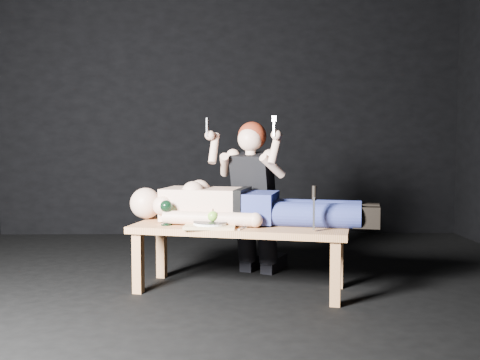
{
  "coord_description": "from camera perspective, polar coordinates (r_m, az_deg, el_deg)",
  "views": [
    {
      "loc": [
        -0.0,
        -3.43,
        1.01
      ],
      "look_at": [
        0.07,
        0.26,
        0.75
      ],
      "focal_mm": 40.64,
      "sensor_mm": 36.0,
      "label": 1
    }
  ],
  "objects": [
    {
      "name": "serving_tray",
      "position": [
        3.57,
        -3.14,
        -4.84
      ],
      "size": [
        0.35,
        0.26,
        0.02
      ],
      "primitive_type": "cube",
      "rotation": [
        0.0,
        0.0,
        -0.07
      ],
      "color": "tan",
      "rests_on": "table"
    },
    {
      "name": "apple",
      "position": [
        3.56,
        -2.85,
        -3.83
      ],
      "size": [
        0.07,
        0.07,
        0.07
      ],
      "primitive_type": "sphere",
      "color": "#509424",
      "rests_on": "plate"
    },
    {
      "name": "back_wall",
      "position": [
        5.95,
        -1.18,
        8.75
      ],
      "size": [
        5.0,
        0.0,
        5.0
      ],
      "primitive_type": "plane",
      "rotation": [
        1.57,
        0.0,
        0.0
      ],
      "color": "black",
      "rests_on": "ground"
    },
    {
      "name": "carving_knife",
      "position": [
        3.42,
        7.79,
        -2.99
      ],
      "size": [
        0.05,
        0.05,
        0.29
      ],
      "primitive_type": null,
      "rotation": [
        0.0,
        0.0,
        -0.25
      ],
      "color": "#B2B2B7",
      "rests_on": "table"
    },
    {
      "name": "ground",
      "position": [
        3.57,
        -1.12,
        -12.39
      ],
      "size": [
        5.0,
        5.0,
        0.0
      ],
      "primitive_type": "plane",
      "color": "black",
      "rests_on": "ground"
    },
    {
      "name": "table",
      "position": [
        3.72,
        0.02,
        -8.15
      ],
      "size": [
        1.53,
        0.87,
        0.45
      ],
      "primitive_type": "cube",
      "rotation": [
        0.0,
        0.0,
        -0.25
      ],
      "color": "tan",
      "rests_on": "ground"
    },
    {
      "name": "fork_flat",
      "position": [
        3.62,
        -5.3,
        -4.83
      ],
      "size": [
        0.08,
        0.14,
        0.01
      ],
      "primitive_type": "cube",
      "rotation": [
        0.0,
        0.0,
        -0.46
      ],
      "color": "#B2B2B7",
      "rests_on": "table"
    },
    {
      "name": "kneeling_woman",
      "position": [
        4.14,
        1.76,
        -1.7
      ],
      "size": [
        0.88,
        0.92,
        1.19
      ],
      "primitive_type": null,
      "rotation": [
        0.0,
        0.0,
        -0.45
      ],
      "color": "black",
      "rests_on": "ground"
    },
    {
      "name": "spoon_flat",
      "position": [
        3.58,
        -0.15,
        -4.91
      ],
      "size": [
        0.11,
        0.12,
        0.01
      ],
      "primitive_type": "cube",
      "rotation": [
        0.0,
        0.0,
        0.72
      ],
      "color": "#B2B2B7",
      "rests_on": "table"
    },
    {
      "name": "knife_flat",
      "position": [
        3.52,
        0.32,
        -5.07
      ],
      "size": [
        0.07,
        0.15,
        0.01
      ],
      "primitive_type": "cube",
      "rotation": [
        0.0,
        0.0,
        -0.39
      ],
      "color": "#B2B2B7",
      "rests_on": "table"
    },
    {
      "name": "plate",
      "position": [
        3.56,
        -3.15,
        -4.55
      ],
      "size": [
        0.23,
        0.23,
        0.02
      ],
      "primitive_type": "cylinder",
      "rotation": [
        0.0,
        0.0,
        -0.07
      ],
      "color": "white",
      "rests_on": "serving_tray"
    },
    {
      "name": "lying_man",
      "position": [
        3.75,
        1.08,
        -2.34
      ],
      "size": [
        1.64,
        0.85,
        0.29
      ],
      "primitive_type": null,
      "rotation": [
        0.0,
        0.0,
        -0.25
      ],
      "color": "#E0AE95",
      "rests_on": "table"
    },
    {
      "name": "goblet",
      "position": [
        3.68,
        -7.74,
        -3.41
      ],
      "size": [
        0.1,
        0.1,
        0.17
      ],
      "primitive_type": null,
      "rotation": [
        0.0,
        0.0,
        -0.25
      ],
      "color": "black",
      "rests_on": "table"
    }
  ]
}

